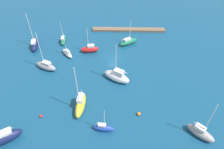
# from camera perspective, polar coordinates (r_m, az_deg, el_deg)

# --- Properties ---
(water) EXTENTS (160.00, 160.00, 0.00)m
(water) POSITION_cam_1_polar(r_m,az_deg,el_deg) (68.83, 0.15, 4.04)
(water) COLOR navy
(water) RESTS_ON ground
(pier_dock) EXTENTS (25.80, 2.06, 0.81)m
(pier_dock) POSITION_cam_1_polar(r_m,az_deg,el_deg) (81.26, 4.29, 11.46)
(pier_dock) COLOR brown
(pier_dock) RESTS_ON ground
(sailboat_navy_near_pier) EXTENTS (8.01, 6.07, 14.42)m
(sailboat_navy_near_pier) POSITION_cam_1_polar(r_m,az_deg,el_deg) (55.11, -26.08, -14.41)
(sailboat_navy_near_pier) COLOR #141E4C
(sailboat_navy_near_pier) RESTS_ON water
(sailboat_gray_along_channel) EXTENTS (6.33, 5.82, 11.63)m
(sailboat_gray_along_channel) POSITION_cam_1_polar(r_m,az_deg,el_deg) (54.42, 21.88, -13.71)
(sailboat_gray_along_channel) COLOR gray
(sailboat_gray_along_channel) RESTS_ON water
(sailboat_white_center_basin) EXTENTS (7.94, 5.90, 12.32)m
(sailboat_white_center_basin) POSITION_cam_1_polar(r_m,az_deg,el_deg) (61.01, 1.29, -0.45)
(sailboat_white_center_basin) COLOR white
(sailboat_white_center_basin) RESTS_ON water
(sailboat_green_lone_north) EXTENTS (1.73, 5.25, 7.81)m
(sailboat_green_lone_north) POSITION_cam_1_polar(r_m,az_deg,el_deg) (76.82, -12.45, 8.73)
(sailboat_green_lone_north) COLOR #19724C
(sailboat_green_lone_north) RESTS_ON water
(sailboat_yellow_mid_basin) EXTENTS (2.80, 7.63, 14.32)m
(sailboat_yellow_mid_basin) POSITION_cam_1_polar(r_m,az_deg,el_deg) (55.23, -8.11, -7.62)
(sailboat_yellow_mid_basin) COLOR yellow
(sailboat_yellow_mid_basin) RESTS_ON water
(sailboat_blue_far_south) EXTENTS (5.00, 1.95, 7.60)m
(sailboat_blue_far_south) POSITION_cam_1_polar(r_m,az_deg,el_deg) (51.64, -2.18, -13.58)
(sailboat_blue_far_south) COLOR #2347B2
(sailboat_blue_far_south) RESTS_ON water
(sailboat_red_off_beacon) EXTENTS (5.89, 2.50, 9.11)m
(sailboat_red_off_beacon) POSITION_cam_1_polar(r_m,az_deg,el_deg) (71.03, -5.77, 6.53)
(sailboat_red_off_beacon) COLOR red
(sailboat_red_off_beacon) RESTS_ON water
(sailboat_navy_west_end) EXTENTS (3.13, 7.05, 12.23)m
(sailboat_navy_west_end) POSITION_cam_1_polar(r_m,az_deg,el_deg) (76.90, -19.33, 7.39)
(sailboat_navy_west_end) COLOR #141E4C
(sailboat_navy_west_end) RESTS_ON water
(sailboat_gray_by_breakwater) EXTENTS (7.01, 4.65, 12.61)m
(sailboat_gray_by_breakwater) POSITION_cam_1_polar(r_m,az_deg,el_deg) (67.49, -16.69, 2.17)
(sailboat_gray_by_breakwater) COLOR gray
(sailboat_gray_by_breakwater) RESTS_ON water
(sailboat_white_outer_mooring) EXTENTS (4.42, 4.88, 8.29)m
(sailboat_white_outer_mooring) POSITION_cam_1_polar(r_m,az_deg,el_deg) (71.00, -11.47, 5.43)
(sailboat_white_outer_mooring) COLOR white
(sailboat_white_outer_mooring) RESTS_ON water
(sailboat_green_lone_south) EXTENTS (6.56, 4.94, 9.39)m
(sailboat_green_lone_south) POSITION_cam_1_polar(r_m,az_deg,el_deg) (74.19, 4.26, 8.43)
(sailboat_green_lone_south) COLOR #19724C
(sailboat_green_lone_south) RESTS_ON water
(mooring_buoy_red) EXTENTS (0.69, 0.69, 0.69)m
(mooring_buoy_red) POSITION_cam_1_polar(r_m,az_deg,el_deg) (56.82, -17.86, -10.17)
(mooring_buoy_red) COLOR red
(mooring_buoy_red) RESTS_ON water
(mooring_buoy_orange) EXTENTS (0.88, 0.88, 0.88)m
(mooring_buoy_orange) POSITION_cam_1_polar(r_m,az_deg,el_deg) (54.81, 6.91, -10.04)
(mooring_buoy_orange) COLOR orange
(mooring_buoy_orange) RESTS_ON water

